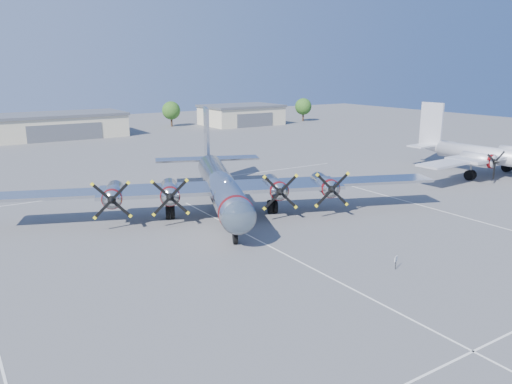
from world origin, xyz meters
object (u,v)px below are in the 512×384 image
main_bomber_b29 (220,211)px  hangar_east (241,115)px  twin_engine_east (480,174)px  tree_east (171,111)px  tree_far_east (303,107)px  hangar_center (58,125)px  info_placard (396,260)px

main_bomber_b29 → hangar_east: bearing=79.0°
hangar_east → twin_engine_east: bearing=-93.6°
hangar_east → tree_east: tree_east is taller
hangar_east → tree_far_east: bearing=-5.6°
main_bomber_b29 → hangar_center: bearing=113.1°
hangar_center → tree_far_east: 68.05m
hangar_center → twin_engine_east: bearing=-60.3°
hangar_center → main_bomber_b29: size_ratio=0.62×
tree_far_east → main_bomber_b29: size_ratio=0.14×
tree_east → twin_engine_east: size_ratio=0.21×
hangar_east → tree_east: bearing=161.5°
tree_far_east → tree_east: bearing=168.1°
tree_far_east → info_placard: (-62.71, -91.68, -3.47)m
hangar_east → info_placard: size_ratio=19.21×
tree_east → main_bomber_b29: size_ratio=0.14×
hangar_east → tree_far_east: (20.00, -1.96, 1.51)m
tree_east → main_bomber_b29: 83.01m
info_placard → twin_engine_east: bearing=2.6°
hangar_center → tree_far_east: size_ratio=4.31×
tree_far_east → twin_engine_east: bearing=-108.5°
hangar_center → main_bomber_b29: bearing=-88.6°
hangar_center → tree_east: tree_east is taller
hangar_center → hangar_east: same height
tree_east → info_placard: 102.76m
main_bomber_b29 → twin_engine_east: main_bomber_b29 is taller
hangar_east → info_placard: 102.95m
tree_east → tree_far_east: bearing=-11.9°
tree_east → info_placard: (-24.71, -99.68, -3.47)m
tree_east → hangar_east: bearing=-18.5°
tree_east → tree_far_east: same height
tree_far_east → twin_engine_east: size_ratio=0.21×
tree_far_east → info_placard: bearing=-124.4°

